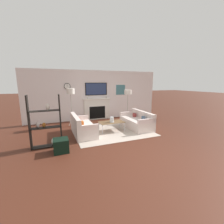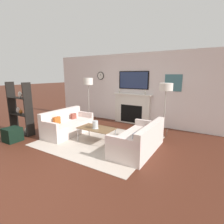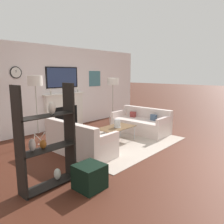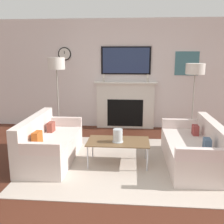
# 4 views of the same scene
# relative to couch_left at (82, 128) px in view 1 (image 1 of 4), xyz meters

# --- Properties ---
(ground_plane) EXTENTS (60.00, 60.00, 0.00)m
(ground_plane) POSITION_rel_couch_left_xyz_m (1.26, -2.49, -0.28)
(ground_plane) COLOR #492216
(fireplace_wall) EXTENTS (7.49, 0.28, 2.70)m
(fireplace_wall) POSITION_rel_couch_left_xyz_m (1.26, 2.34, 0.95)
(fireplace_wall) COLOR white
(fireplace_wall) RESTS_ON ground_plane
(area_rug) EXTENTS (3.13, 2.65, 0.01)m
(area_rug) POSITION_rel_couch_left_xyz_m (1.26, 0.00, -0.28)
(area_rug) COLOR #BAAB9D
(area_rug) RESTS_ON ground_plane
(couch_left) EXTENTS (0.79, 1.69, 0.78)m
(couch_left) POSITION_rel_couch_left_xyz_m (0.00, 0.00, 0.00)
(couch_left) COLOR beige
(couch_left) RESTS_ON ground_plane
(couch_right) EXTENTS (0.85, 1.75, 0.74)m
(couch_right) POSITION_rel_couch_left_xyz_m (2.51, 0.00, -0.01)
(couch_right) COLOR beige
(couch_right) RESTS_ON ground_plane
(coffee_table) EXTENTS (1.04, 0.60, 0.41)m
(coffee_table) POSITION_rel_couch_left_xyz_m (1.23, -0.07, 0.11)
(coffee_table) COLOR brown
(coffee_table) RESTS_ON ground_plane
(hurricane_candle) EXTENTS (0.18, 0.18, 0.22)m
(hurricane_candle) POSITION_rel_couch_left_xyz_m (1.22, -0.11, 0.23)
(hurricane_candle) COLOR silver
(hurricane_candle) RESTS_ON coffee_table
(floor_lamp_left) EXTENTS (0.37, 0.37, 1.79)m
(floor_lamp_left) POSITION_rel_couch_left_xyz_m (-0.23, 1.40, 1.34)
(floor_lamp_left) COLOR #9E998E
(floor_lamp_left) RESTS_ON ground_plane
(floor_lamp_right) EXTENTS (0.40, 0.40, 1.67)m
(floor_lamp_right) POSITION_rel_couch_left_xyz_m (2.75, 1.40, 1.24)
(floor_lamp_right) COLOR #9E998E
(floor_lamp_right) RESTS_ON ground_plane
(shelf_unit) EXTENTS (0.94, 0.28, 1.68)m
(shelf_unit) POSITION_rel_couch_left_xyz_m (-1.28, -0.76, 0.49)
(shelf_unit) COLOR black
(shelf_unit) RESTS_ON ground_plane
(ottoman) EXTENTS (0.43, 0.43, 0.40)m
(ottoman) POSITION_rel_couch_left_xyz_m (-0.88, -1.32, -0.08)
(ottoman) COLOR black
(ottoman) RESTS_ON ground_plane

